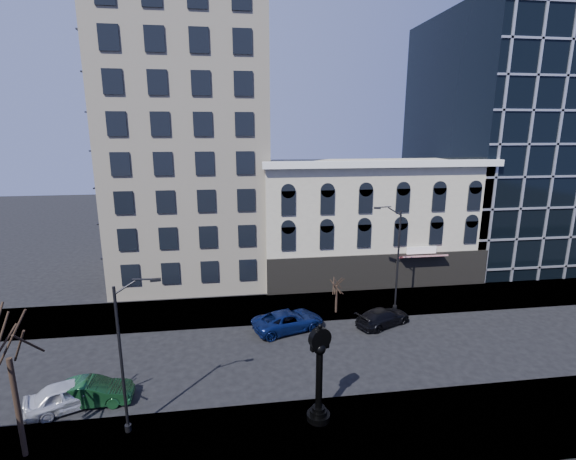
{
  "coord_description": "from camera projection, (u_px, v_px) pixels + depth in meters",
  "views": [
    {
      "loc": [
        -2.18,
        -25.64,
        15.2
      ],
      "look_at": [
        2.0,
        4.0,
        8.0
      ],
      "focal_mm": 26.0,
      "sensor_mm": 36.0,
      "label": 1
    }
  ],
  "objects": [
    {
      "name": "car_near_b",
      "position": [
        92.0,
        392.0,
        23.62
      ],
      "size": [
        4.47,
        1.67,
        1.46
      ],
      "primitive_type": "imported",
      "rotation": [
        0.0,
        0.0,
        1.6
      ],
      "color": "#143F1E",
      "rests_on": "ground"
    },
    {
      "name": "sidewalk_far",
      "position": [
        259.0,
        309.0,
        36.23
      ],
      "size": [
        160.0,
        6.0,
        0.12
      ],
      "primitive_type": "cube",
      "color": "gray",
      "rests_on": "ground"
    },
    {
      "name": "car_near_a",
      "position": [
        71.0,
        394.0,
        23.32
      ],
      "size": [
        5.02,
        3.54,
        1.59
      ],
      "primitive_type": "imported",
      "rotation": [
        0.0,
        0.0,
        1.97
      ],
      "color": "silver",
      "rests_on": "ground"
    },
    {
      "name": "cream_tower",
      "position": [
        186.0,
        87.0,
        41.37
      ],
      "size": [
        15.9,
        15.4,
        42.5
      ],
      "color": "beige",
      "rests_on": "ground"
    },
    {
      "name": "bare_tree_far",
      "position": [
        337.0,
        279.0,
        34.75
      ],
      "size": [
        2.28,
        2.28,
        3.91
      ],
      "color": "#322319",
      "rests_on": "sidewalk_far"
    },
    {
      "name": "sidewalk_near",
      "position": [
        282.0,
        441.0,
        20.82
      ],
      "size": [
        160.0,
        6.0,
        0.12
      ],
      "primitive_type": "cube",
      "color": "gray",
      "rests_on": "ground"
    },
    {
      "name": "bare_tree_near",
      "position": [
        5.0,
        336.0,
        18.4
      ],
      "size": [
        4.8,
        4.8,
        8.24
      ],
      "color": "#322319",
      "rests_on": "sidewalk_near"
    },
    {
      "name": "street_clock",
      "position": [
        319.0,
        377.0,
        21.74
      ],
      "size": [
        1.26,
        1.26,
        5.53
      ],
      "rotation": [
        0.0,
        0.0,
        0.35
      ],
      "color": "black",
      "rests_on": "sidewalk_near"
    },
    {
      "name": "street_lamp_far",
      "position": [
        391.0,
        231.0,
        34.32
      ],
      "size": [
        2.33,
        0.9,
        9.23
      ],
      "rotation": [
        0.0,
        0.0,
        2.86
      ],
      "color": "black",
      "rests_on": "sidewalk_far"
    },
    {
      "name": "glass_office",
      "position": [
        517.0,
        140.0,
        49.74
      ],
      "size": [
        20.0,
        20.15,
        28.0
      ],
      "color": "black",
      "rests_on": "ground"
    },
    {
      "name": "ground",
      "position": [
        267.0,
        358.0,
        28.54
      ],
      "size": [
        160.0,
        160.0,
        0.0
      ],
      "primitive_type": "plane",
      "color": "black",
      "rests_on": "ground"
    },
    {
      "name": "car_far_b",
      "position": [
        383.0,
        317.0,
        33.2
      ],
      "size": [
        5.17,
        3.78,
        1.39
      ],
      "primitive_type": "imported",
      "rotation": [
        0.0,
        0.0,
        2.0
      ],
      "color": "black",
      "rests_on": "ground"
    },
    {
      "name": "victorian_row",
      "position": [
        366.0,
        219.0,
        44.07
      ],
      "size": [
        22.6,
        11.19,
        12.5
      ],
      "color": "#BFB79E",
      "rests_on": "ground"
    },
    {
      "name": "street_lamp_near",
      "position": [
        130.0,
        316.0,
        20.13
      ],
      "size": [
        2.16,
        0.54,
        8.37
      ],
      "rotation": [
        0.0,
        0.0,
        0.14
      ],
      "color": "black",
      "rests_on": "sidewalk_near"
    },
    {
      "name": "car_far_a",
      "position": [
        288.0,
        321.0,
        32.37
      ],
      "size": [
        6.09,
        4.1,
        1.55
      ],
      "primitive_type": "imported",
      "rotation": [
        0.0,
        0.0,
        1.87
      ],
      "color": "#0C194C",
      "rests_on": "ground"
    }
  ]
}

